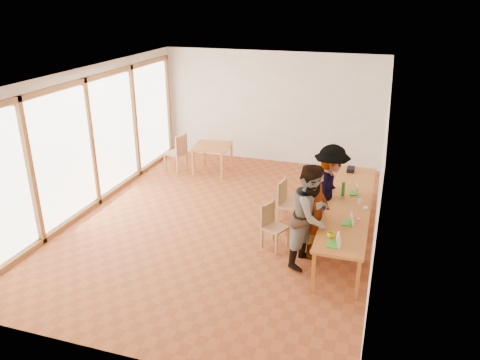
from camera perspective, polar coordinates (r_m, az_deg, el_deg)
name	(u,v)px	position (r m, az deg, el deg)	size (l,w,h in m)	color
ground	(223,222)	(9.71, -2.12, -5.11)	(8.00, 8.00, 0.00)	#A34F27
wall_back	(271,108)	(12.81, 3.83, 8.78)	(6.00, 0.10, 3.00)	white
wall_front	(109,256)	(5.85, -15.70, -8.90)	(6.00, 0.10, 3.00)	white
wall_right	(381,169)	(8.63, 16.85, 1.24)	(0.10, 8.00, 3.00)	white
window_wall	(90,140)	(10.46, -17.77, 4.72)	(0.10, 8.00, 3.00)	white
ceiling	(220,74)	(8.75, -2.41, 12.77)	(6.00, 8.00, 0.04)	white
communal_table	(349,205)	(9.03, 13.16, -2.94)	(0.80, 4.00, 0.75)	#C67A2C
side_table	(212,148)	(12.08, -3.38, 3.88)	(0.90, 0.90, 0.75)	#C67A2C
chair_near	(271,221)	(8.63, 3.81, -4.97)	(0.52, 0.52, 0.45)	tan
chair_mid	(286,198)	(9.38, 5.65, -2.25)	(0.50, 0.50, 0.51)	tan
chair_far	(287,194)	(9.74, 5.80, -1.76)	(0.40, 0.40, 0.45)	tan
chair_empty	(322,185)	(10.32, 9.96, -0.65)	(0.50, 0.50, 0.44)	tan
chair_spare	(178,149)	(12.33, -7.54, 3.78)	(0.54, 0.54, 0.53)	tan
person_near	(315,211)	(8.28, 9.16, -3.78)	(0.63, 0.41, 1.72)	gray
person_mid	(311,216)	(8.00, 8.63, -4.33)	(0.88, 0.69, 1.82)	gray
person_far	(330,191)	(9.06, 10.91, -1.27)	(1.16, 0.67, 1.80)	gray
laptop_near	(336,242)	(7.48, 11.59, -7.43)	(0.21, 0.24, 0.20)	green
laptop_mid	(350,221)	(8.18, 13.23, -4.90)	(0.20, 0.24, 0.19)	green
laptop_far	(356,191)	(9.39, 13.90, -1.35)	(0.22, 0.24, 0.19)	green
yellow_mug	(331,235)	(7.68, 11.04, -6.61)	(0.13, 0.13, 0.10)	yellow
green_bottle	(343,189)	(9.22, 12.47, -1.08)	(0.07, 0.07, 0.28)	#1E7625
clear_glass	(360,202)	(8.98, 14.39, -2.56)	(0.07, 0.07, 0.09)	silver
condiment_cup	(365,208)	(8.76, 15.05, -3.37)	(0.08, 0.08, 0.06)	white
pink_phone	(358,219)	(8.39, 14.22, -4.62)	(0.05, 0.10, 0.01)	#F04F79
black_pouch	(351,169)	(10.54, 13.35, 1.27)	(0.16, 0.26, 0.09)	black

